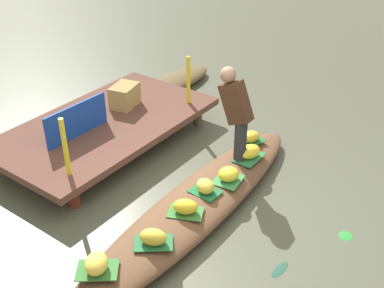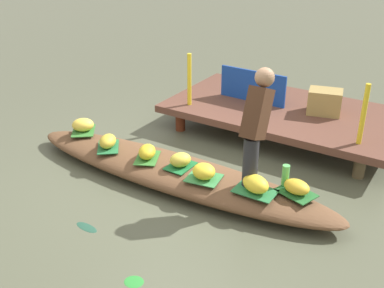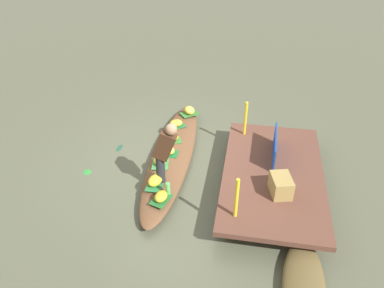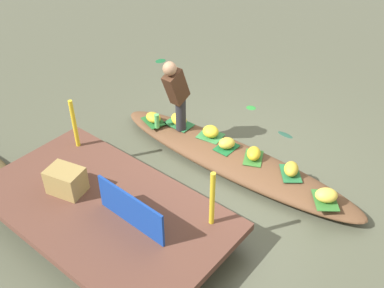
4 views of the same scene
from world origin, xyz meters
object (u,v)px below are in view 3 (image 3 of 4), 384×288
object	(u,v)px
vendor_boat	(172,155)
banana_bunch_2	(189,110)
water_bottle	(168,189)
banana_bunch_5	(155,180)
banana_bunch_1	(161,196)
vendor_person	(164,150)
market_banner	(275,147)
banana_bunch_4	(169,150)
banana_bunch_0	(160,161)
banana_bunch_6	(176,123)
banana_bunch_3	(172,138)
produce_crate	(281,185)

from	to	relation	value
vendor_boat	banana_bunch_2	bearing A→B (deg)	175.89
vendor_boat	water_bottle	world-z (taller)	water_bottle
vendor_boat	banana_bunch_5	distance (m)	1.10
banana_bunch_1	vendor_person	distance (m)	0.79
market_banner	water_bottle	bearing A→B (deg)	-53.41
banana_bunch_4	banana_bunch_5	size ratio (longest dim) A/B	0.80
banana_bunch_1	vendor_boat	bearing A→B (deg)	-174.97
banana_bunch_0	banana_bunch_2	distance (m)	2.00
banana_bunch_6	banana_bunch_1	bearing A→B (deg)	5.58
banana_bunch_2	banana_bunch_3	size ratio (longest dim) A/B	1.02
banana_bunch_4	banana_bunch_3	bearing A→B (deg)	-174.66
vendor_boat	market_banner	distance (m)	2.06
vendor_boat	banana_bunch_2	distance (m)	1.52
vendor_boat	market_banner	xyz separation A→B (m)	(0.03, 2.00, 0.48)
banana_bunch_4	banana_bunch_6	xyz separation A→B (m)	(-1.02, -0.07, -0.00)
banana_bunch_4	water_bottle	distance (m)	1.19
produce_crate	banana_bunch_6	bearing A→B (deg)	-131.72
vendor_person	water_bottle	distance (m)	0.67
market_banner	banana_bunch_0	bearing A→B (deg)	-76.34
banana_bunch_4	banana_bunch_1	bearing A→B (deg)	6.86
vendor_boat	banana_bunch_3	world-z (taller)	banana_bunch_3
vendor_boat	vendor_person	xyz separation A→B (m)	(0.96, 0.10, 0.83)
banana_bunch_0	market_banner	xyz separation A→B (m)	(-0.46, 2.12, 0.26)
banana_bunch_1	banana_bunch_3	world-z (taller)	banana_bunch_3
banana_bunch_5	banana_bunch_1	bearing A→B (deg)	27.96
banana_bunch_1	banana_bunch_3	distance (m)	1.77
banana_bunch_0	market_banner	bearing A→B (deg)	102.18
banana_bunch_1	produce_crate	world-z (taller)	produce_crate
banana_bunch_1	vendor_person	xyz separation A→B (m)	(-0.48, -0.03, 0.62)
vendor_boat	vendor_person	world-z (taller)	vendor_person
vendor_person	banana_bunch_1	bearing A→B (deg)	3.42
banana_bunch_2	banana_bunch_6	world-z (taller)	banana_bunch_2
banana_bunch_1	banana_bunch_3	bearing A→B (deg)	-173.52
banana_bunch_4	produce_crate	distance (m)	2.34
banana_bunch_3	banana_bunch_6	size ratio (longest dim) A/B	0.99
banana_bunch_3	banana_bunch_1	bearing A→B (deg)	6.48
banana_bunch_6	water_bottle	xyz separation A→B (m)	(2.18, 0.32, 0.03)
water_bottle	vendor_person	bearing A→B (deg)	-159.99
banana_bunch_3	banana_bunch_4	xyz separation A→B (m)	(0.44, 0.04, 0.00)
banana_bunch_0	banana_bunch_1	distance (m)	0.99
banana_bunch_6	banana_bunch_0	bearing A→B (deg)	-0.85
banana_bunch_3	banana_bunch_2	bearing A→B (deg)	172.13
banana_bunch_0	banana_bunch_6	world-z (taller)	banana_bunch_0
banana_bunch_3	water_bottle	world-z (taller)	water_bottle
banana_bunch_0	banana_bunch_3	xyz separation A→B (m)	(-0.80, 0.05, -0.00)
banana_bunch_1	banana_bunch_6	xyz separation A→B (m)	(-2.35, -0.23, 0.01)
banana_bunch_1	banana_bunch_4	distance (m)	1.33
banana_bunch_4	produce_crate	world-z (taller)	produce_crate
banana_bunch_0	banana_bunch_3	bearing A→B (deg)	176.50
banana_bunch_6	vendor_person	xyz separation A→B (m)	(1.86, 0.20, 0.61)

